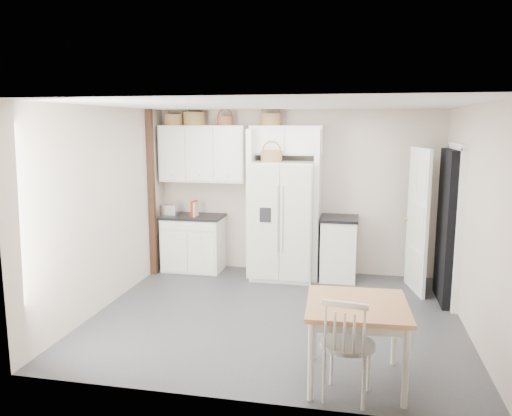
# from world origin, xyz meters

# --- Properties ---
(floor) EXTENTS (4.50, 4.50, 0.00)m
(floor) POSITION_xyz_m (0.00, 0.00, 0.00)
(floor) COLOR #323237
(floor) RESTS_ON ground
(ceiling) EXTENTS (4.50, 4.50, 0.00)m
(ceiling) POSITION_xyz_m (0.00, 0.00, 2.60)
(ceiling) COLOR white
(ceiling) RESTS_ON wall_back
(wall_back) EXTENTS (4.50, 0.00, 4.50)m
(wall_back) POSITION_xyz_m (0.00, 2.00, 1.30)
(wall_back) COLOR beige
(wall_back) RESTS_ON floor
(wall_left) EXTENTS (0.00, 4.00, 4.00)m
(wall_left) POSITION_xyz_m (-2.25, 0.00, 1.30)
(wall_left) COLOR beige
(wall_left) RESTS_ON floor
(wall_right) EXTENTS (0.00, 4.00, 4.00)m
(wall_right) POSITION_xyz_m (2.25, 0.00, 1.30)
(wall_right) COLOR beige
(wall_right) RESTS_ON floor
(refrigerator) EXTENTS (0.94, 0.75, 1.81)m
(refrigerator) POSITION_xyz_m (-0.15, 1.62, 0.91)
(refrigerator) COLOR silver
(refrigerator) RESTS_ON floor
(base_cab_left) EXTENTS (0.94, 0.59, 0.87)m
(base_cab_left) POSITION_xyz_m (-1.65, 1.70, 0.44)
(base_cab_left) COLOR silver
(base_cab_left) RESTS_ON floor
(base_cab_right) EXTENTS (0.53, 0.63, 0.93)m
(base_cab_right) POSITION_xyz_m (0.70, 1.70, 0.46)
(base_cab_right) COLOR silver
(base_cab_right) RESTS_ON floor
(dining_table) EXTENTS (0.95, 0.95, 0.76)m
(dining_table) POSITION_xyz_m (0.98, -1.45, 0.38)
(dining_table) COLOR #AA5D2E
(dining_table) RESTS_ON floor
(windsor_chair) EXTENTS (0.54, 0.50, 0.98)m
(windsor_chair) POSITION_xyz_m (0.91, -1.75, 0.49)
(windsor_chair) COLOR silver
(windsor_chair) RESTS_ON floor
(counter_left) EXTENTS (0.98, 0.63, 0.04)m
(counter_left) POSITION_xyz_m (-1.65, 1.70, 0.89)
(counter_left) COLOR black
(counter_left) RESTS_ON base_cab_left
(counter_right) EXTENTS (0.57, 0.68, 0.04)m
(counter_right) POSITION_xyz_m (0.70, 1.70, 0.95)
(counter_right) COLOR black
(counter_right) RESTS_ON base_cab_right
(toaster) EXTENTS (0.26, 0.15, 0.18)m
(toaster) POSITION_xyz_m (-2.02, 1.60, 1.00)
(toaster) COLOR silver
(toaster) RESTS_ON counter_left
(cookbook_red) EXTENTS (0.07, 0.17, 0.25)m
(cookbook_red) POSITION_xyz_m (-1.60, 1.62, 1.04)
(cookbook_red) COLOR maroon
(cookbook_red) RESTS_ON counter_left
(cookbook_cream) EXTENTS (0.05, 0.16, 0.23)m
(cookbook_cream) POSITION_xyz_m (-1.57, 1.62, 1.03)
(cookbook_cream) COLOR #C7B390
(cookbook_cream) RESTS_ON counter_left
(basket_upper_a) EXTENTS (0.31, 0.31, 0.18)m
(basket_upper_a) POSITION_xyz_m (-1.98, 1.83, 2.44)
(basket_upper_a) COLOR brown
(basket_upper_a) RESTS_ON upper_cabinet
(basket_upper_b) EXTENTS (0.36, 0.36, 0.21)m
(basket_upper_b) POSITION_xyz_m (-1.63, 1.83, 2.46)
(basket_upper_b) COLOR brown
(basket_upper_b) RESTS_ON upper_cabinet
(basket_upper_c) EXTENTS (0.26, 0.26, 0.15)m
(basket_upper_c) POSITION_xyz_m (-1.13, 1.83, 2.42)
(basket_upper_c) COLOR brown
(basket_upper_c) RESTS_ON upper_cabinet
(basket_bridge_a) EXTENTS (0.33, 0.33, 0.19)m
(basket_bridge_a) POSITION_xyz_m (-0.40, 1.83, 2.44)
(basket_bridge_a) COLOR brown
(basket_bridge_a) RESTS_ON bridge_cabinet
(basket_fridge_a) EXTENTS (0.32, 0.32, 0.17)m
(basket_fridge_a) POSITION_xyz_m (-0.33, 1.52, 1.90)
(basket_fridge_a) COLOR brown
(basket_fridge_a) RESTS_ON refrigerator
(upper_cabinet) EXTENTS (1.40, 0.34, 0.90)m
(upper_cabinet) POSITION_xyz_m (-1.50, 1.83, 1.90)
(upper_cabinet) COLOR silver
(upper_cabinet) RESTS_ON wall_back
(bridge_cabinet) EXTENTS (1.12, 0.34, 0.45)m
(bridge_cabinet) POSITION_xyz_m (-0.15, 1.83, 2.12)
(bridge_cabinet) COLOR silver
(bridge_cabinet) RESTS_ON wall_back
(fridge_panel_left) EXTENTS (0.08, 0.60, 2.30)m
(fridge_panel_left) POSITION_xyz_m (-0.66, 1.70, 1.15)
(fridge_panel_left) COLOR silver
(fridge_panel_left) RESTS_ON floor
(fridge_panel_right) EXTENTS (0.08, 0.60, 2.30)m
(fridge_panel_right) POSITION_xyz_m (0.36, 1.70, 1.15)
(fridge_panel_right) COLOR silver
(fridge_panel_right) RESTS_ON floor
(trim_post) EXTENTS (0.09, 0.09, 2.60)m
(trim_post) POSITION_xyz_m (-2.20, 1.35, 1.30)
(trim_post) COLOR #3D2017
(trim_post) RESTS_ON floor
(doorway_void) EXTENTS (0.18, 0.85, 2.05)m
(doorway_void) POSITION_xyz_m (2.16, 1.00, 1.02)
(doorway_void) COLOR black
(doorway_void) RESTS_ON floor
(door_slab) EXTENTS (0.21, 0.79, 2.05)m
(door_slab) POSITION_xyz_m (1.80, 1.33, 1.02)
(door_slab) COLOR white
(door_slab) RESTS_ON floor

